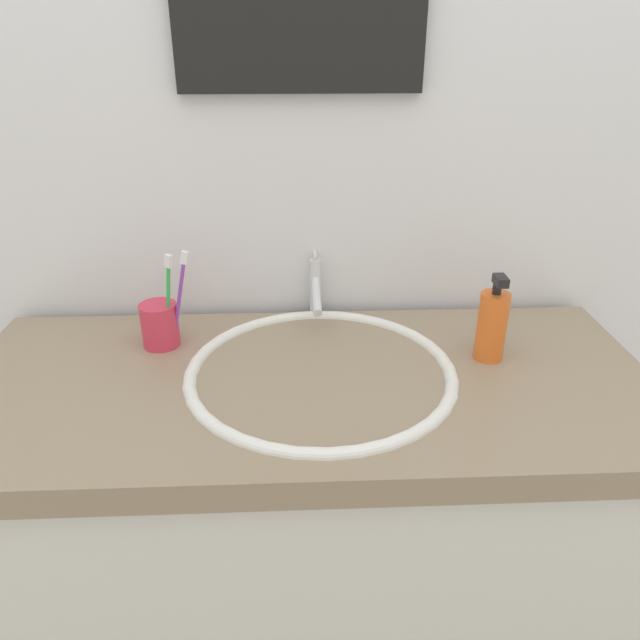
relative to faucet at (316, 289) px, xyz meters
The scene contains 8 objects.
tiled_wall_back 0.32m from the faucet, 111.83° to the left, with size 2.43×0.04×2.40m, color silver.
vanity_counter 0.53m from the faucet, 95.90° to the right, with size 1.23×0.54×0.82m.
sink_basin 0.25m from the faucet, 90.00° to the right, with size 0.49×0.49×0.10m.
faucet is the anchor object (origin of this frame).
toothbrush_cup 0.32m from the faucet, 159.71° to the right, with size 0.07×0.07×0.09m, color #D8334C.
toothbrush_green 0.31m from the faucet, 155.80° to the right, with size 0.04×0.03×0.19m.
toothbrush_purple 0.29m from the faucet, 154.88° to the right, with size 0.05×0.01×0.19m.
soap_dispenser 0.37m from the faucet, 31.20° to the right, with size 0.05×0.06×0.17m.
Camera 1 is at (-0.02, -0.90, 1.38)m, focal length 33.66 mm.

